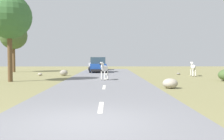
% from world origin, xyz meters
% --- Properties ---
extents(ground_plane, '(90.00, 90.00, 0.00)m').
position_xyz_m(ground_plane, '(0.00, 0.00, 0.00)').
color(ground_plane, olive).
extents(road, '(6.00, 64.00, 0.05)m').
position_xyz_m(road, '(0.42, 0.00, 0.03)').
color(road, slate).
rests_on(road, ground_plane).
extents(lane_markings, '(0.16, 56.00, 0.01)m').
position_xyz_m(lane_markings, '(0.42, -1.00, 0.05)').
color(lane_markings, silver).
rests_on(lane_markings, road).
extents(zebra_0, '(0.75, 1.42, 1.40)m').
position_xyz_m(zebra_0, '(0.35, 12.77, 0.88)').
color(zebra_0, silver).
rests_on(zebra_0, road).
extents(zebra_1, '(0.42, 1.48, 1.39)m').
position_xyz_m(zebra_1, '(8.54, 17.42, 0.83)').
color(zebra_1, silver).
rests_on(zebra_1, ground_plane).
extents(car_0, '(2.21, 4.43, 1.74)m').
position_xyz_m(car_0, '(-0.56, 23.69, 0.85)').
color(car_0, '#1E479E').
rests_on(car_0, road).
extents(car_1, '(2.24, 4.45, 1.74)m').
position_xyz_m(car_1, '(-0.91, 29.42, 0.85)').
color(car_1, silver).
rests_on(car_1, road).
extents(tree_1, '(3.17, 3.17, 6.23)m').
position_xyz_m(tree_1, '(-6.39, 12.03, 4.61)').
color(tree_1, brown).
rests_on(tree_1, ground_plane).
extents(tree_2, '(3.23, 3.23, 5.97)m').
position_xyz_m(tree_2, '(-10.74, 24.83, 4.33)').
color(tree_2, brown).
rests_on(tree_2, ground_plane).
extents(rock_0, '(0.85, 0.87, 0.56)m').
position_xyz_m(rock_0, '(4.13, 7.80, 0.28)').
color(rock_0, '#A89E8C').
rests_on(rock_0, ground_plane).
extents(rock_2, '(0.37, 0.40, 0.20)m').
position_xyz_m(rock_2, '(7.75, 19.55, 0.10)').
color(rock_2, gray).
rests_on(rock_2, ground_plane).
extents(rock_3, '(0.41, 0.37, 0.27)m').
position_xyz_m(rock_3, '(-5.88, 18.18, 0.13)').
color(rock_3, '#A89E8C').
rests_on(rock_3, ground_plane).
extents(rock_4, '(0.76, 0.59, 0.57)m').
position_xyz_m(rock_4, '(-3.60, 18.10, 0.28)').
color(rock_4, gray).
rests_on(rock_4, ground_plane).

